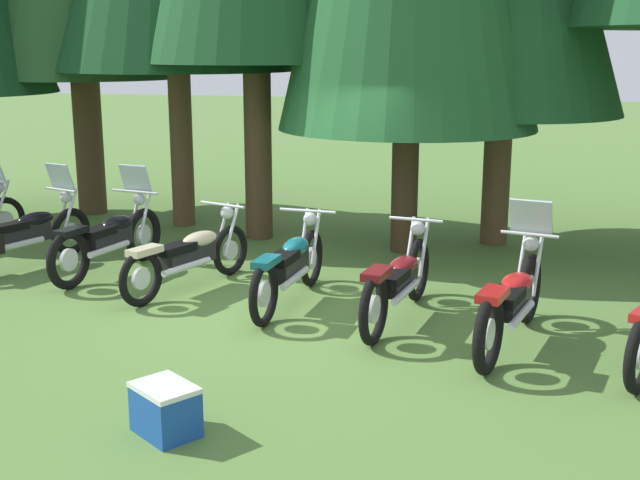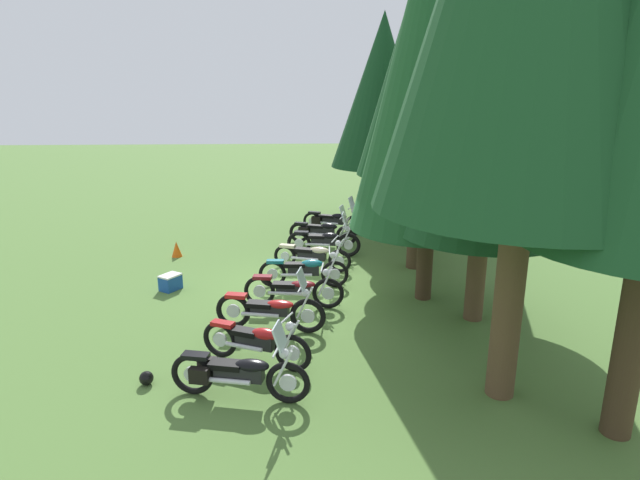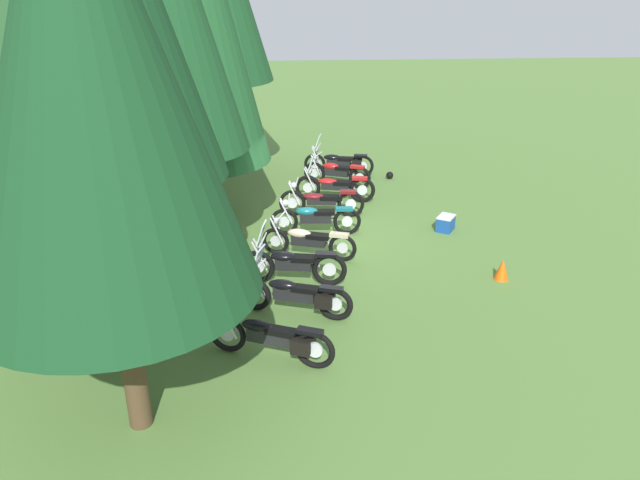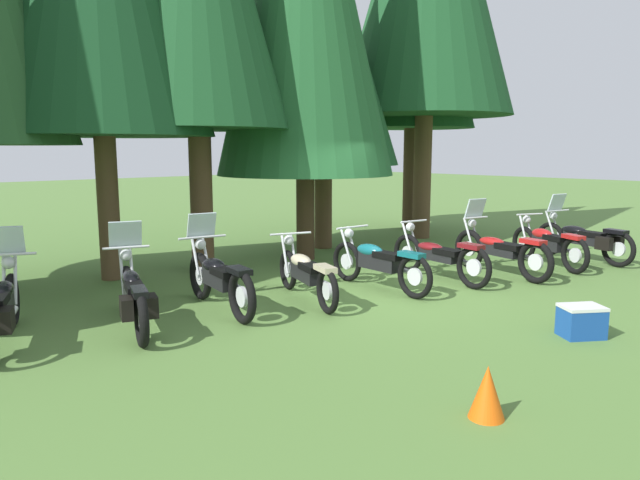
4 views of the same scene
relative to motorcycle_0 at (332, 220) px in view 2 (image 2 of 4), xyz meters
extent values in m
plane|color=#547A38|center=(5.36, -1.25, -0.47)|extent=(80.00, 80.00, 0.00)
torus|color=black|center=(0.32, 0.76, -0.12)|extent=(0.36, 0.69, 0.71)
cylinder|color=silver|center=(0.32, 0.76, -0.12)|extent=(0.15, 0.27, 0.27)
torus|color=black|center=(-0.30, -0.71, -0.12)|extent=(0.36, 0.69, 0.71)
cylinder|color=silver|center=(-0.30, -0.71, -0.12)|extent=(0.15, 0.27, 0.27)
cube|color=black|center=(0.01, 0.03, 0.00)|extent=(0.47, 0.80, 0.26)
ellipsoid|color=black|center=(0.09, 0.23, 0.15)|extent=(0.43, 0.61, 0.20)
cube|color=black|center=(-0.08, -0.18, 0.12)|extent=(0.40, 0.57, 0.10)
cube|color=black|center=(-0.27, -0.64, 0.22)|extent=(0.32, 0.47, 0.08)
cylinder|color=silver|center=(0.23, 0.73, 0.18)|extent=(0.17, 0.33, 0.65)
cylinder|color=silver|center=(0.36, 0.68, 0.18)|extent=(0.17, 0.33, 0.65)
cylinder|color=silver|center=(0.26, 0.63, 0.52)|extent=(0.66, 0.31, 0.04)
sphere|color=silver|center=(0.30, 0.72, 0.40)|extent=(0.22, 0.22, 0.17)
cylinder|color=silver|center=(0.04, -0.18, -0.10)|extent=(0.38, 0.76, 0.08)
cube|color=silver|center=(0.27, 0.65, 0.70)|extent=(0.46, 0.31, 0.39)
cube|color=black|center=(-0.36, -0.47, -0.02)|extent=(0.25, 0.35, 0.26)
cube|color=black|center=(-0.09, -0.58, -0.02)|extent=(0.25, 0.35, 0.26)
torus|color=black|center=(1.72, 0.32, -0.13)|extent=(0.33, 0.69, 0.69)
cylinder|color=silver|center=(1.72, 0.32, -0.13)|extent=(0.13, 0.26, 0.26)
torus|color=black|center=(1.20, -1.22, -0.13)|extent=(0.33, 0.69, 0.69)
cylinder|color=silver|center=(1.20, -1.22, -0.13)|extent=(0.13, 0.26, 0.26)
cube|color=black|center=(1.46, -0.45, -0.01)|extent=(0.43, 0.82, 0.27)
ellipsoid|color=black|center=(1.53, -0.24, 0.16)|extent=(0.40, 0.61, 0.21)
cube|color=black|center=(1.39, -0.66, 0.13)|extent=(0.37, 0.58, 0.10)
cube|color=black|center=(1.23, -1.14, 0.19)|extent=(0.30, 0.47, 0.08)
cylinder|color=silver|center=(1.64, 0.28, 0.17)|extent=(0.15, 0.33, 0.65)
cylinder|color=silver|center=(1.77, 0.24, 0.17)|extent=(0.15, 0.33, 0.65)
cylinder|color=silver|center=(1.68, 0.19, 0.51)|extent=(0.61, 0.24, 0.04)
sphere|color=silver|center=(1.71, 0.27, 0.39)|extent=(0.22, 0.22, 0.17)
cylinder|color=silver|center=(1.51, -0.66, -0.11)|extent=(0.33, 0.79, 0.08)
cube|color=silver|center=(1.68, 0.20, 0.69)|extent=(0.47, 0.29, 0.39)
cube|color=black|center=(1.13, -0.98, -0.03)|extent=(0.24, 0.35, 0.26)
cube|color=black|center=(1.40, -1.08, -0.03)|extent=(0.24, 0.35, 0.26)
torus|color=black|center=(2.90, 0.27, -0.10)|extent=(0.24, 0.76, 0.75)
cylinder|color=silver|center=(2.90, 0.27, -0.10)|extent=(0.10, 0.29, 0.29)
torus|color=black|center=(2.63, -1.25, -0.10)|extent=(0.24, 0.76, 0.75)
cylinder|color=silver|center=(2.63, -1.25, -0.10)|extent=(0.10, 0.29, 0.29)
cube|color=black|center=(2.76, -0.49, 0.02)|extent=(0.36, 0.79, 0.26)
ellipsoid|color=black|center=(2.80, -0.28, 0.17)|extent=(0.38, 0.58, 0.20)
cube|color=black|center=(2.73, -0.70, 0.14)|extent=(0.36, 0.55, 0.10)
cube|color=black|center=(2.64, -1.17, 0.25)|extent=(0.29, 0.47, 0.08)
cylinder|color=silver|center=(2.80, 0.23, 0.20)|extent=(0.10, 0.34, 0.65)
cylinder|color=silver|center=(2.97, 0.20, 0.20)|extent=(0.10, 0.34, 0.65)
cylinder|color=silver|center=(2.87, 0.13, 0.54)|extent=(0.75, 0.17, 0.04)
sphere|color=silver|center=(2.89, 0.22, 0.42)|extent=(0.20, 0.20, 0.17)
cylinder|color=silver|center=(2.88, -0.68, -0.08)|extent=(0.21, 0.77, 0.08)
cube|color=silver|center=(2.87, 0.15, 0.72)|extent=(0.46, 0.23, 0.39)
torus|color=black|center=(4.34, -0.13, -0.14)|extent=(0.31, 0.66, 0.67)
cylinder|color=silver|center=(4.34, -0.13, -0.14)|extent=(0.13, 0.26, 0.26)
torus|color=black|center=(3.81, -1.67, -0.14)|extent=(0.31, 0.66, 0.67)
cylinder|color=silver|center=(3.81, -1.67, -0.14)|extent=(0.13, 0.26, 0.26)
cube|color=black|center=(4.08, -0.90, -0.02)|extent=(0.46, 0.83, 0.25)
ellipsoid|color=beige|center=(4.15, -0.69, 0.13)|extent=(0.44, 0.63, 0.19)
cube|color=black|center=(4.00, -1.11, 0.10)|extent=(0.41, 0.59, 0.10)
cube|color=beige|center=(3.84, -1.59, 0.18)|extent=(0.33, 0.48, 0.08)
cylinder|color=silver|center=(4.25, -0.16, 0.16)|extent=(0.15, 0.33, 0.65)
cylinder|color=silver|center=(4.40, -0.22, 0.16)|extent=(0.15, 0.33, 0.65)
cylinder|color=silver|center=(4.30, -0.26, 0.50)|extent=(0.68, 0.27, 0.04)
sphere|color=silver|center=(4.32, -0.18, 0.38)|extent=(0.22, 0.22, 0.17)
cylinder|color=silver|center=(4.14, -1.11, -0.12)|extent=(0.34, 0.79, 0.08)
torus|color=black|center=(5.51, -0.37, -0.11)|extent=(0.14, 0.72, 0.71)
cylinder|color=silver|center=(5.51, -0.37, -0.11)|extent=(0.07, 0.28, 0.28)
torus|color=black|center=(5.41, -1.98, -0.11)|extent=(0.14, 0.72, 0.71)
cylinder|color=silver|center=(5.41, -1.98, -0.11)|extent=(0.07, 0.28, 0.28)
cube|color=black|center=(5.46, -1.17, 0.01)|extent=(0.26, 0.81, 0.27)
ellipsoid|color=#14606B|center=(5.47, -0.95, 0.17)|extent=(0.30, 0.58, 0.21)
cube|color=black|center=(5.44, -1.39, 0.14)|extent=(0.28, 0.55, 0.10)
cube|color=#14606B|center=(5.41, -1.90, 0.23)|extent=(0.22, 0.45, 0.08)
cylinder|color=silver|center=(5.43, -0.42, 0.19)|extent=(0.06, 0.34, 0.65)
cylinder|color=silver|center=(5.58, -0.43, 0.19)|extent=(0.06, 0.34, 0.65)
cylinder|color=silver|center=(5.50, -0.50, 0.52)|extent=(0.72, 0.08, 0.04)
sphere|color=silver|center=(5.51, -0.42, 0.40)|extent=(0.18, 0.18, 0.17)
cylinder|color=silver|center=(5.58, -1.36, -0.09)|extent=(0.13, 0.80, 0.08)
torus|color=black|center=(6.89, -0.63, -0.10)|extent=(0.20, 0.75, 0.74)
cylinder|color=silver|center=(6.89, -0.63, -0.10)|extent=(0.09, 0.29, 0.29)
torus|color=black|center=(6.66, -2.24, -0.10)|extent=(0.20, 0.75, 0.74)
cylinder|color=silver|center=(6.66, -2.24, -0.10)|extent=(0.09, 0.29, 0.29)
cube|color=black|center=(6.77, -1.44, -0.01)|extent=(0.34, 0.83, 0.20)
ellipsoid|color=maroon|center=(6.80, -1.22, 0.11)|extent=(0.36, 0.61, 0.15)
cube|color=black|center=(6.74, -1.66, 0.08)|extent=(0.34, 0.57, 0.10)
cube|color=maroon|center=(6.67, -2.16, 0.26)|extent=(0.27, 0.47, 0.08)
cylinder|color=silver|center=(6.79, -0.68, 0.20)|extent=(0.09, 0.34, 0.65)
cylinder|color=silver|center=(6.96, -0.71, 0.20)|extent=(0.09, 0.34, 0.65)
cylinder|color=silver|center=(6.87, -0.77, 0.54)|extent=(0.63, 0.13, 0.04)
sphere|color=silver|center=(6.88, -0.68, 0.42)|extent=(0.19, 0.19, 0.17)
cylinder|color=silver|center=(6.89, -1.63, -0.08)|extent=(0.19, 0.81, 0.08)
torus|color=black|center=(8.17, -1.15, -0.09)|extent=(0.28, 0.77, 0.77)
cylinder|color=silver|center=(8.17, -1.15, -0.09)|extent=(0.11, 0.30, 0.29)
torus|color=black|center=(7.82, -2.73, -0.09)|extent=(0.28, 0.77, 0.77)
cylinder|color=silver|center=(7.82, -2.73, -0.09)|extent=(0.11, 0.30, 0.29)
cube|color=black|center=(7.99, -1.94, 0.01)|extent=(0.41, 0.84, 0.21)
ellipsoid|color=#B21919|center=(8.04, -1.72, 0.14)|extent=(0.42, 0.62, 0.17)
cube|color=black|center=(7.94, -2.16, 0.11)|extent=(0.39, 0.58, 0.10)
cube|color=#B21919|center=(7.83, -2.66, 0.27)|extent=(0.31, 0.48, 0.08)
cylinder|color=silver|center=(8.07, -1.19, 0.21)|extent=(0.12, 0.34, 0.65)
cylinder|color=silver|center=(8.24, -1.23, 0.21)|extent=(0.12, 0.34, 0.65)
cylinder|color=silver|center=(8.14, -1.29, 0.55)|extent=(0.60, 0.17, 0.04)
sphere|color=silver|center=(8.16, -1.20, 0.43)|extent=(0.20, 0.20, 0.17)
cylinder|color=silver|center=(8.10, -2.15, -0.07)|extent=(0.25, 0.80, 0.08)
cube|color=silver|center=(8.14, -1.27, 0.73)|extent=(0.46, 0.24, 0.39)
torus|color=black|center=(9.74, -1.47, -0.11)|extent=(0.39, 0.70, 0.72)
cylinder|color=silver|center=(9.74, -1.47, -0.11)|extent=(0.16, 0.27, 0.28)
torus|color=black|center=(9.12, -2.85, -0.11)|extent=(0.39, 0.70, 0.72)
cylinder|color=silver|center=(9.12, -2.85, -0.11)|extent=(0.16, 0.27, 0.28)
cube|color=black|center=(9.43, -2.16, 0.01)|extent=(0.50, 0.77, 0.27)
ellipsoid|color=#B21919|center=(9.51, -1.97, 0.17)|extent=(0.46, 0.59, 0.21)
cube|color=black|center=(9.34, -2.35, 0.14)|extent=(0.43, 0.56, 0.10)
cube|color=#B21919|center=(9.15, -2.78, 0.23)|extent=(0.36, 0.48, 0.08)
cylinder|color=silver|center=(9.64, -1.49, 0.19)|extent=(0.18, 0.32, 0.65)
cylinder|color=silver|center=(9.79, -1.56, 0.19)|extent=(0.18, 0.32, 0.65)
cylinder|color=silver|center=(9.68, -1.60, 0.53)|extent=(0.59, 0.29, 0.04)
sphere|color=silver|center=(9.72, -1.51, 0.41)|extent=(0.22, 0.22, 0.17)
cylinder|color=silver|center=(9.48, -2.37, -0.09)|extent=(0.38, 0.72, 0.08)
torus|color=black|center=(10.75, -1.55, -0.10)|extent=(0.26, 0.74, 0.73)
cylinder|color=silver|center=(10.75, -1.55, -0.10)|extent=(0.11, 0.29, 0.28)
torus|color=black|center=(10.40, -3.14, -0.10)|extent=(0.26, 0.74, 0.73)
cylinder|color=silver|center=(10.40, -3.14, -0.10)|extent=(0.11, 0.29, 0.28)
cube|color=black|center=(10.57, -2.35, 0.01)|extent=(0.40, 0.84, 0.24)
ellipsoid|color=black|center=(10.62, -2.13, 0.16)|extent=(0.40, 0.62, 0.19)
cube|color=black|center=(10.52, -2.57, 0.13)|extent=(0.38, 0.58, 0.10)
cube|color=black|center=(10.41, -3.07, 0.24)|extent=(0.30, 0.48, 0.08)
cylinder|color=silver|center=(10.65, -1.59, 0.20)|extent=(0.12, 0.34, 0.65)
cylinder|color=silver|center=(10.82, -1.63, 0.20)|extent=(0.12, 0.34, 0.65)
cylinder|color=silver|center=(10.72, -1.69, 0.53)|extent=(0.74, 0.20, 0.04)
sphere|color=silver|center=(10.74, -1.60, 0.41)|extent=(0.20, 0.20, 0.17)
cylinder|color=silver|center=(10.67, -2.55, -0.08)|extent=(0.25, 0.80, 0.08)
cube|color=silver|center=(10.72, -1.67, 0.71)|extent=(0.46, 0.24, 0.39)
cube|color=black|center=(10.26, -2.91, 0.00)|extent=(0.21, 0.34, 0.26)
cube|color=black|center=(10.62, -2.99, 0.00)|extent=(0.21, 0.34, 0.26)
cylinder|color=#4C3823|center=(-1.44, 1.91, 0.63)|extent=(0.33, 0.33, 2.20)
cone|color=#143D1E|center=(-1.44, 1.91, 4.48)|extent=(3.71, 3.71, 5.50)
cylinder|color=#4C3823|center=(0.43, 3.21, 0.74)|extent=(0.50, 0.50, 2.41)
cone|color=#234C26|center=(0.43, 3.21, 5.18)|extent=(3.50, 3.50, 6.49)
cylinder|color=brown|center=(2.47, 2.65, 0.81)|extent=(0.38, 0.38, 2.57)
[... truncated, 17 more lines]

